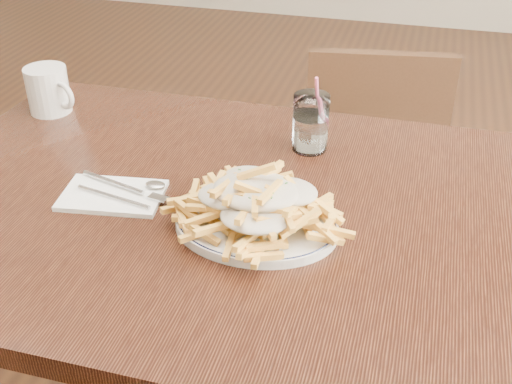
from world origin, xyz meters
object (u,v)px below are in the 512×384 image
(chair_far, at_px, (370,158))
(loaded_fries, at_px, (256,198))
(fries_plate, at_px, (256,224))
(water_glass, at_px, (311,126))
(table, at_px, (244,241))
(coffee_mug, at_px, (49,90))

(chair_far, relative_size, loaded_fries, 2.86)
(fries_plate, bearing_deg, water_glass, 84.47)
(table, distance_m, water_glass, 0.27)
(table, xyz_separation_m, fries_plate, (0.04, -0.07, 0.09))
(table, relative_size, loaded_fries, 4.30)
(table, distance_m, chair_far, 0.81)
(fries_plate, distance_m, coffee_mug, 0.63)
(fries_plate, bearing_deg, chair_far, 82.51)
(table, bearing_deg, chair_far, 78.86)
(chair_far, bearing_deg, coffee_mug, -141.58)
(chair_far, xyz_separation_m, water_glass, (-0.08, -0.54, 0.35))
(fries_plate, bearing_deg, table, 121.87)
(table, bearing_deg, loaded_fries, -58.13)
(water_glass, bearing_deg, table, -107.19)
(loaded_fries, bearing_deg, fries_plate, 45.00)
(water_glass, height_order, coffee_mug, water_glass)
(chair_far, xyz_separation_m, loaded_fries, (-0.11, -0.83, 0.36))
(fries_plate, height_order, coffee_mug, coffee_mug)
(loaded_fries, bearing_deg, water_glass, 84.47)
(coffee_mug, bearing_deg, loaded_fries, -29.32)
(chair_far, height_order, loaded_fries, loaded_fries)
(coffee_mug, bearing_deg, fries_plate, -29.32)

